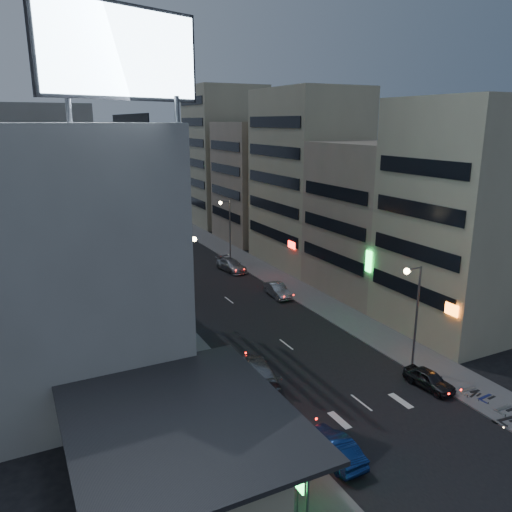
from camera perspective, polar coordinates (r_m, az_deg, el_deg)
ground at (r=32.74m, az=16.51°, el=-19.06°), size 180.00×180.00×0.00m
sidewalk_left at (r=53.62m, az=-12.72°, el=-4.88°), size 4.00×120.00×0.12m
sidewalk_right at (r=59.13m, az=2.47°, el=-2.61°), size 4.00×120.00×0.12m
food_court at (r=27.17m, az=-10.32°, el=-21.43°), size 11.00×13.00×3.88m
white_building at (r=40.31m, az=-22.39°, el=0.97°), size 14.00×24.00×18.00m
shophouse_near at (r=46.17m, az=22.36°, el=3.93°), size 10.00×11.00×20.00m
shophouse_mid at (r=54.94m, az=13.55°, el=4.15°), size 11.00×12.00×16.00m
shophouse_far at (r=64.59m, az=5.91°, el=8.77°), size 10.00×14.00×22.00m
far_left_a at (r=64.82m, az=-23.02°, el=6.79°), size 11.00×10.00×20.00m
far_left_b at (r=77.99m, az=-23.91°, el=6.05°), size 12.00×10.00×15.00m
far_right_a at (r=78.04m, az=0.24°, el=8.46°), size 11.00×12.00×18.00m
far_right_b at (r=90.63m, az=-3.54°, el=11.26°), size 12.00×12.00×24.00m
billboard at (r=30.09m, az=-15.08°, el=21.51°), size 9.52×3.75×6.20m
street_lamp_right_near at (r=37.91m, az=17.57°, el=-5.18°), size 1.60×0.44×8.02m
street_lamp_left at (r=45.18m, az=-8.04°, el=-1.35°), size 1.60×0.44×8.02m
street_lamp_right_far at (r=65.63m, az=-3.32°, el=3.94°), size 1.60×0.44×8.02m
parked_car_right_near at (r=37.88m, az=19.17°, el=-13.17°), size 1.90×3.93×1.29m
parked_car_right_mid at (r=53.26m, az=2.44°, el=-3.91°), size 1.74×4.36×1.41m
parked_car_left at (r=56.11m, az=-10.55°, el=-3.15°), size 2.49×5.22×1.44m
parked_car_right_far at (r=62.26m, az=-2.84°, el=-1.05°), size 2.73×5.33×1.48m
road_car_blue at (r=29.72m, az=8.80°, el=-20.77°), size 1.65×4.42×1.44m
road_car_silver at (r=36.59m, az=0.01°, el=-12.99°), size 3.23×5.97×1.64m
scooter_silver_a at (r=37.58m, az=27.00°, el=-14.11°), size 0.73×2.07×1.26m
scooter_blue at (r=38.43m, az=25.17°, el=-13.31°), size 0.78×1.91×1.14m
scooter_black_b at (r=38.37m, az=23.84°, el=-13.33°), size 0.99×1.70×0.98m
scooter_silver_b at (r=38.79m, az=23.71°, el=-12.77°), size 0.88×2.11×1.26m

